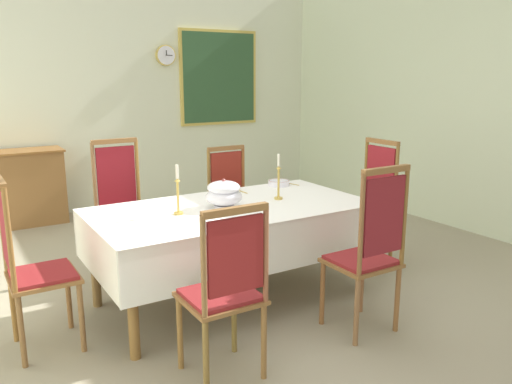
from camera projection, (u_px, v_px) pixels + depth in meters
ground at (236, 304)px, 4.14m from camera, size 6.46×7.05×0.04m
back_wall at (101, 87)px, 6.72m from camera, size 6.46×0.08×3.24m
right_wall at (503, 90)px, 5.44m from camera, size 0.08×7.05×3.24m
dining_table at (231, 216)px, 4.02m from camera, size 2.13×1.10×0.77m
tablecloth at (231, 218)px, 4.02m from camera, size 2.15×1.12×0.38m
chair_south_a at (225, 289)px, 2.96m from camera, size 0.44×0.42×1.09m
chair_north_a at (122, 209)px, 4.54m from camera, size 0.44×0.42×1.23m
chair_south_b at (369, 250)px, 3.52m from camera, size 0.44×0.42×1.20m
chair_north_b at (233, 199)px, 5.12m from camera, size 0.44×0.42×1.08m
chair_head_west at (30, 264)px, 3.29m from camera, size 0.42×0.44×1.17m
chair_head_east at (370, 203)px, 4.79m from camera, size 0.42×0.44×1.20m
soup_tureen at (224, 194)px, 3.94m from camera, size 0.28×0.28×0.23m
candlestick_west at (178, 194)px, 3.74m from camera, size 0.07×0.07×0.37m
candlestick_east at (279, 181)px, 4.19m from camera, size 0.07×0.07×0.38m
bowl_near_left at (228, 191)px, 4.43m from camera, size 0.20×0.20×0.04m
bowl_near_right at (279, 183)px, 4.74m from camera, size 0.20×0.20×0.05m
spoon_primary at (239, 190)px, 4.52m from camera, size 0.03×0.18×0.01m
spoon_secondary at (288, 183)px, 4.83m from camera, size 0.06×0.17×0.01m
sideboard at (1, 190)px, 6.04m from camera, size 1.44×0.48×0.90m
mounted_clock at (166, 55)px, 7.03m from camera, size 0.28×0.06×0.28m
framed_painting at (219, 78)px, 7.53m from camera, size 1.24×0.05×1.36m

